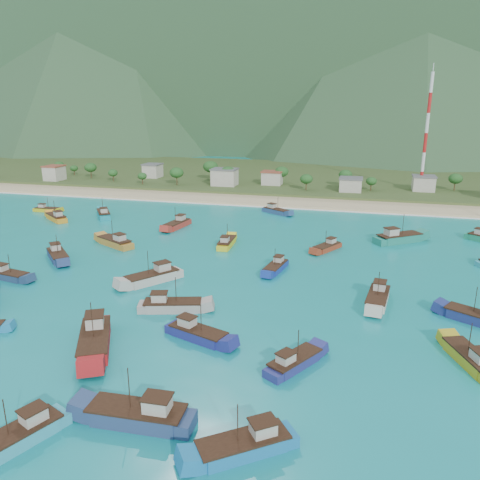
% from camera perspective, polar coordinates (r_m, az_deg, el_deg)
% --- Properties ---
extents(ground, '(600.00, 600.00, 0.00)m').
position_cam_1_polar(ground, '(95.15, -4.62, -4.52)').
color(ground, '#0C7E85').
rests_on(ground, ground).
extents(beach, '(400.00, 18.00, 1.20)m').
position_cam_1_polar(beach, '(168.95, 4.26, 4.67)').
color(beach, beige).
rests_on(beach, ground).
extents(land, '(400.00, 110.00, 2.40)m').
position_cam_1_polar(land, '(228.32, 7.13, 7.59)').
color(land, '#385123').
rests_on(land, ground).
extents(surf_line, '(400.00, 2.50, 0.08)m').
position_cam_1_polar(surf_line, '(159.81, 3.63, 4.02)').
color(surf_line, white).
rests_on(surf_line, ground).
extents(mountains, '(1520.00, 440.00, 260.00)m').
position_cam_1_polar(mountains, '(495.50, 9.91, 24.45)').
color(mountains, slate).
rests_on(mountains, ground).
extents(village, '(218.14, 26.49, 7.73)m').
position_cam_1_polar(village, '(187.94, 11.51, 6.98)').
color(village, beige).
rests_on(village, ground).
extents(vegetation, '(275.81, 26.07, 8.61)m').
position_cam_1_polar(vegetation, '(192.78, 4.37, 7.65)').
color(vegetation, '#235623').
rests_on(vegetation, ground).
extents(radio_tower, '(1.20, 1.20, 43.48)m').
position_cam_1_polar(radio_tower, '(193.36, 21.76, 12.03)').
color(radio_tower, red).
rests_on(radio_tower, ground).
extents(boat_0, '(3.44, 9.98, 5.81)m').
position_cam_1_polar(boat_0, '(115.42, -1.63, -0.39)').
color(boat_0, yellow).
rests_on(boat_0, ground).
extents(boat_1, '(6.99, 10.81, 6.17)m').
position_cam_1_polar(boat_1, '(56.69, -25.49, -20.98)').
color(boat_1, '#31A3BC').
rests_on(boat_1, ground).
extents(boat_2, '(9.89, 4.30, 5.65)m').
position_cam_1_polar(boat_2, '(104.59, -26.40, -3.92)').
color(boat_2, navy).
rests_on(boat_2, ground).
extents(boat_3, '(8.67, 2.80, 5.08)m').
position_cam_1_polar(boat_3, '(165.21, -22.50, 3.40)').
color(boat_3, gold).
rests_on(boat_3, ground).
extents(boat_4, '(10.29, 8.74, 6.21)m').
position_cam_1_polar(boat_4, '(51.01, 0.65, -23.84)').
color(boat_4, '#1670B0').
rests_on(boat_4, ground).
extents(boat_5, '(10.91, 8.12, 6.36)m').
position_cam_1_polar(boat_5, '(84.44, 27.06, -8.55)').
color(boat_5, navy).
rests_on(boat_5, ground).
extents(boat_6, '(7.20, 9.52, 5.57)m').
position_cam_1_polar(boat_6, '(64.45, 6.60, -14.66)').
color(boat_6, navy).
rests_on(boat_6, ground).
extents(boat_8, '(4.83, 11.25, 6.44)m').
position_cam_1_polar(boat_8, '(133.88, -7.66, 1.86)').
color(boat_8, '#B23328').
rests_on(boat_8, ground).
extents(boat_9, '(10.49, 8.84, 6.31)m').
position_cam_1_polar(boat_9, '(151.47, -21.48, 2.53)').
color(boat_9, orange).
rests_on(boat_9, ground).
extents(boat_10, '(6.50, 10.68, 6.07)m').
position_cam_1_polar(boat_10, '(71.62, 26.30, -12.93)').
color(boat_10, gold).
rests_on(boat_10, ground).
extents(boat_11, '(6.72, 9.27, 5.38)m').
position_cam_1_polar(boat_11, '(113.93, 10.56, -0.93)').
color(boat_11, '#94361D').
rests_on(boat_11, ground).
extents(boat_12, '(8.86, 10.53, 6.33)m').
position_cam_1_polar(boat_12, '(151.70, -16.29, 3.03)').
color(boat_12, teal).
rests_on(boat_12, ground).
extents(boat_13, '(12.76, 10.79, 7.69)m').
position_cam_1_polar(boat_13, '(124.76, 18.76, 0.17)').
color(boat_13, '#1C7D6C').
rests_on(boat_13, ground).
extents(boat_17, '(4.19, 9.46, 5.40)m').
position_cam_1_polar(boat_17, '(98.66, 4.39, -3.39)').
color(boat_17, '#19369C').
rests_on(boat_17, ground).
extents(boat_19, '(10.68, 6.21, 6.06)m').
position_cam_1_polar(boat_19, '(71.18, -5.23, -11.37)').
color(boat_19, navy).
rests_on(boat_19, ground).
extents(boat_20, '(4.61, 11.26, 6.46)m').
position_cam_1_polar(boat_20, '(86.19, 16.44, -6.87)').
color(boat_20, beige).
rests_on(boat_20, ground).
extents(boat_21, '(9.94, 9.94, 6.41)m').
position_cam_1_polar(boat_21, '(112.94, -21.33, -1.84)').
color(boat_21, navy).
rests_on(boat_21, ground).
extents(boat_22, '(9.96, 7.76, 5.86)m').
position_cam_1_polar(boat_22, '(150.56, 4.40, 3.51)').
color(boat_22, navy).
rests_on(boat_22, ground).
extents(boat_25, '(11.62, 8.23, 6.71)m').
position_cam_1_polar(boat_25, '(119.35, -14.98, -0.30)').
color(boat_25, '#B37A2D').
rests_on(boat_25, ground).
extents(boat_26, '(9.66, 13.58, 7.85)m').
position_cam_1_polar(boat_26, '(71.51, -17.27, -11.65)').
color(boat_26, red).
rests_on(boat_26, ground).
extents(boat_27, '(9.76, 11.66, 7.00)m').
position_cam_1_polar(boat_27, '(93.64, -10.55, -4.53)').
color(boat_27, '#BCB4AA').
rests_on(boat_27, ground).
extents(boat_29, '(11.28, 6.08, 6.39)m').
position_cam_1_polar(boat_29, '(80.62, -8.35, -7.99)').
color(boat_29, '#A59D96').
rests_on(boat_29, ground).
extents(boat_30, '(12.19, 4.13, 7.11)m').
position_cam_1_polar(boat_30, '(55.52, -12.20, -20.25)').
color(boat_30, navy).
rests_on(boat_30, ground).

